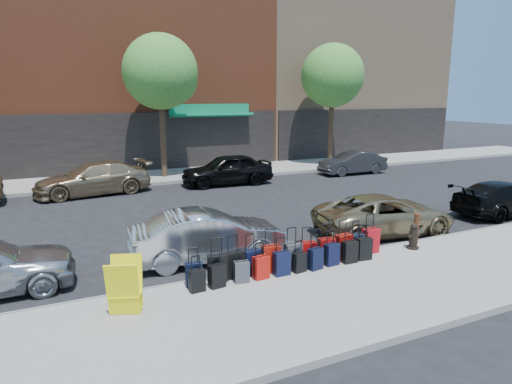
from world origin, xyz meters
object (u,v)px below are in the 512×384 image
tree_center (163,74)px  tree_right (334,77)px  bollard (416,228)px  car_far_3 (352,163)px  car_near_2 (385,214)px  suitcase_front_5 (293,256)px  car_near_3 (505,198)px  car_far_2 (227,169)px  car_near_1 (208,236)px  car_far_1 (93,179)px  fire_hydrant (413,237)px  display_rack (125,286)px

tree_center → tree_right: same height
bollard → car_far_3: size_ratio=0.23×
tree_right → car_near_2: bearing=-118.1°
tree_right → suitcase_front_5: (-11.12, -14.34, -4.94)m
car_near_2 → car_far_3: bearing=-25.9°
tree_center → car_near_3: (9.34, -12.74, -4.79)m
suitcase_front_5 → car_far_2: bearing=75.2°
suitcase_front_5 → car_far_3: car_far_3 is taller
car_near_2 → tree_right: bearing=-21.8°
tree_center → car_far_3: 11.32m
tree_right → car_near_1: tree_right is taller
car_near_2 → car_far_2: bearing=14.9°
bollard → car_near_1: 5.95m
car_near_1 → car_far_1: (-1.82, 10.10, 0.05)m
bollard → car_near_2: size_ratio=0.20×
fire_hydrant → car_far_3: car_far_3 is taller
car_far_1 → tree_right: bearing=92.7°
car_far_2 → car_far_3: car_far_2 is taller
car_near_1 → car_far_2: car_far_2 is taller
suitcase_front_5 → car_near_3: size_ratio=0.24×
suitcase_front_5 → bollard: (4.15, 0.12, 0.14)m
car_far_2 → car_far_1: bearing=-90.6°
car_near_2 → car_far_3: 11.42m
car_far_3 → bollard: bearing=-27.2°
car_far_1 → car_far_2: 6.27m
car_near_2 → tree_center: bearing=22.8°
car_far_2 → car_far_3: 7.56m
bollard → car_near_2: bearing=82.7°
car_near_1 → car_near_3: car_near_1 is taller
tree_right → car_near_1: (-12.67, -12.55, -4.73)m
car_far_3 → car_near_3: bearing=-0.8°
tree_center → tree_right: bearing=0.0°
tree_right → car_far_3: bearing=-102.8°
fire_hydrant → tree_center: bearing=106.1°
bollard → display_rack: display_rack is taller
tree_center → car_near_2: tree_center is taller
display_rack → car_far_2: car_far_2 is taller
tree_right → car_far_2: 9.89m
tree_right → display_rack: (-15.26, -14.96, -4.72)m
fire_hydrant → car_far_2: size_ratio=0.16×
car_near_3 → display_rack: bearing=99.9°
tree_center → car_near_2: (3.73, -12.66, -4.78)m
tree_right → car_far_1: tree_right is taller
display_rack → car_near_3: (14.10, 2.22, -0.07)m
suitcase_front_5 → fire_hydrant: 3.79m
car_far_1 → car_far_2: bearing=79.2°
car_far_3 → tree_right: bearing=169.2°
car_near_1 → car_near_2: 5.91m
fire_hydrant → car_far_2: car_far_2 is taller
suitcase_front_5 → tree_center: bearing=86.9°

